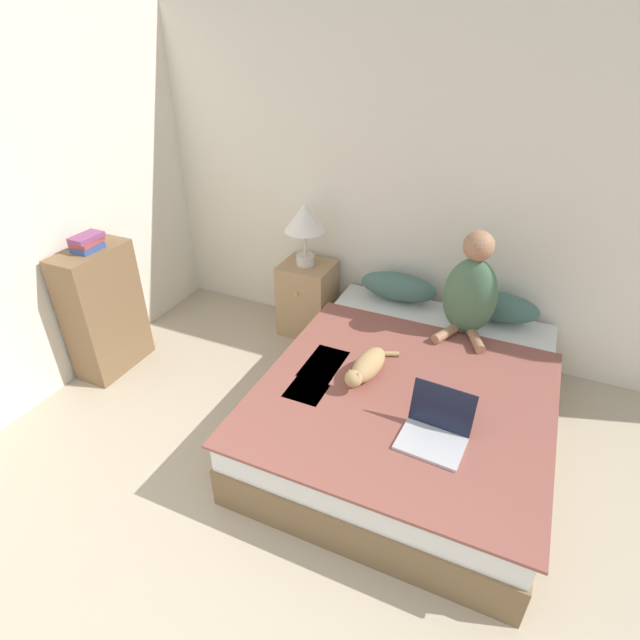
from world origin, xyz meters
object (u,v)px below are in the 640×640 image
object	(u,v)px
pillow_near	(398,287)
book_stack_top	(87,242)
person_sitting	(471,291)
pillow_far	(497,306)
laptop_open	(435,431)
cat_tabby	(367,366)
bed	(409,403)
table_lamp	(305,220)
nightstand	(308,298)
bookshelf	(104,311)

from	to	relation	value
pillow_near	book_stack_top	world-z (taller)	book_stack_top
person_sitting	pillow_far	bearing A→B (deg)	56.79
pillow_near	book_stack_top	bearing A→B (deg)	-149.27
pillow_near	pillow_far	xyz separation A→B (m)	(0.76, 0.00, 0.00)
pillow_near	book_stack_top	distance (m)	2.34
pillow_near	laptop_open	bearing A→B (deg)	-65.88
laptop_open	book_stack_top	bearing A→B (deg)	178.44
pillow_far	cat_tabby	xyz separation A→B (m)	(-0.65, -1.06, -0.03)
bed	pillow_far	bearing A→B (deg)	67.71
pillow_near	laptop_open	xyz separation A→B (m)	(0.64, -1.42, -0.06)
book_stack_top	cat_tabby	bearing A→B (deg)	2.95
pillow_near	cat_tabby	world-z (taller)	pillow_near
pillow_near	pillow_far	world-z (taller)	same
table_lamp	book_stack_top	size ratio (longest dim) A/B	2.35
person_sitting	book_stack_top	xyz separation A→B (m)	(-2.55, -0.90, 0.26)
bed	pillow_far	world-z (taller)	pillow_far
bed	laptop_open	world-z (taller)	laptop_open
person_sitting	nightstand	size ratio (longest dim) A/B	1.20
pillow_near	pillow_far	size ratio (longest dim) A/B	1.00
laptop_open	table_lamp	xyz separation A→B (m)	(-1.43, 1.36, 0.51)
person_sitting	table_lamp	distance (m)	1.41
pillow_far	bookshelf	xyz separation A→B (m)	(-2.74, -1.18, -0.07)
pillow_far	book_stack_top	world-z (taller)	book_stack_top
book_stack_top	bed	bearing A→B (deg)	5.82
pillow_near	bookshelf	xyz separation A→B (m)	(-1.98, -1.18, -0.07)
bookshelf	book_stack_top	world-z (taller)	book_stack_top
bed	person_sitting	distance (m)	0.90
pillow_near	laptop_open	size ratio (longest dim) A/B	1.67
pillow_near	book_stack_top	size ratio (longest dim) A/B	2.75
bookshelf	person_sitting	bearing A→B (deg)	19.42
nightstand	person_sitting	bearing A→B (deg)	-8.92
person_sitting	bed	bearing A→B (deg)	-107.14
bed	cat_tabby	world-z (taller)	cat_tabby
bed	table_lamp	xyz separation A→B (m)	(-1.18, 0.87, 0.80)
cat_tabby	laptop_open	xyz separation A→B (m)	(0.52, -0.36, -0.02)
pillow_far	table_lamp	size ratio (longest dim) A/B	1.17
laptop_open	table_lamp	bearing A→B (deg)	140.42
person_sitting	book_stack_top	distance (m)	2.72
nightstand	book_stack_top	distance (m)	1.79
table_lamp	pillow_far	bearing A→B (deg)	2.23
bookshelf	nightstand	bearing A→B (deg)	43.07
pillow_near	bed	bearing A→B (deg)	-67.75
bed	book_stack_top	distance (m)	2.51
bed	table_lamp	bearing A→B (deg)	143.51
person_sitting	laptop_open	size ratio (longest dim) A/B	2.11
laptop_open	table_lamp	world-z (taller)	table_lamp
cat_tabby	pillow_far	bearing A→B (deg)	155.93
pillow_near	table_lamp	size ratio (longest dim) A/B	1.17
pillow_far	nightstand	distance (m)	1.57
pillow_near	person_sitting	xyz separation A→B (m)	(0.58, -0.27, 0.23)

